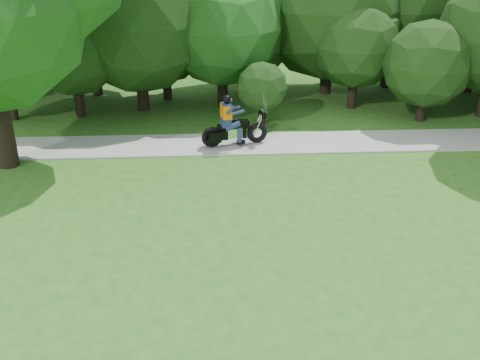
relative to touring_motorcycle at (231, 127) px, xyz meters
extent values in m
plane|color=#27631C|center=(3.14, -7.80, -0.73)|extent=(100.00, 100.00, 0.00)
cube|color=#9B9B96|center=(3.14, 0.20, -0.70)|extent=(60.00, 2.20, 0.06)
cylinder|color=black|center=(7.83, 2.55, -0.14)|extent=(0.37, 0.37, 1.18)
sphere|color=black|center=(7.83, 2.55, 1.58)|extent=(3.48, 3.48, 3.48)
cylinder|color=black|center=(1.33, 2.44, -0.29)|extent=(0.30, 0.30, 0.88)
sphere|color=black|center=(1.33, 2.44, 0.80)|extent=(2.00, 2.00, 2.00)
cylinder|color=black|center=(4.85, 7.05, 0.17)|extent=(0.54, 0.54, 1.80)
sphere|color=black|center=(4.85, 7.05, 3.28)|extent=(6.79, 6.79, 6.79)
cylinder|color=black|center=(5.49, 4.49, 0.03)|extent=(0.38, 0.38, 1.52)
sphere|color=black|center=(5.49, 4.49, 1.96)|extent=(3.61, 3.61, 3.61)
cylinder|color=black|center=(-2.66, 6.41, 0.02)|extent=(0.40, 0.40, 1.50)
sphere|color=black|center=(-2.66, 6.41, 2.08)|extent=(4.03, 4.03, 4.03)
cylinder|color=black|center=(-8.73, 3.65, -0.28)|extent=(0.30, 0.30, 0.90)
sphere|color=black|center=(-8.73, 3.65, 0.80)|extent=(1.96, 1.96, 1.96)
cylinder|color=black|center=(-6.12, 3.95, 0.09)|extent=(0.41, 0.41, 1.65)
sphere|color=black|center=(-6.12, 3.95, 2.29)|extent=(4.23, 4.23, 4.23)
cylinder|color=black|center=(1.01, 7.69, 0.17)|extent=(0.51, 0.51, 1.80)
sphere|color=black|center=(1.01, 7.69, 3.06)|extent=(6.13, 6.13, 6.13)
cylinder|color=black|center=(8.09, 8.02, 0.17)|extent=(0.52, 0.52, 1.80)
sphere|color=black|center=(8.09, 8.02, 3.14)|extent=(6.38, 6.38, 6.38)
cylinder|color=black|center=(-6.04, 7.38, 0.17)|extent=(0.47, 0.47, 1.80)
sphere|color=black|center=(-6.04, 7.38, 2.82)|extent=(5.40, 5.40, 5.40)
cylinder|color=black|center=(-3.59, 4.76, 0.17)|extent=(0.49, 0.49, 1.80)
sphere|color=black|center=(-3.59, 4.76, 2.98)|extent=(5.89, 5.89, 5.89)
cylinder|color=black|center=(-0.14, 5.04, 0.17)|extent=(0.45, 0.45, 1.80)
sphere|color=#1E5117|center=(-0.14, 5.04, 2.69)|extent=(5.01, 5.01, 5.01)
cylinder|color=black|center=(11.79, 6.93, 0.17)|extent=(0.50, 0.50, 1.80)
sphere|color=black|center=(11.79, 6.93, 3.04)|extent=(6.07, 6.07, 6.07)
cylinder|color=black|center=(-9.25, 8.86, 0.17)|extent=(0.53, 0.53, 1.80)
sphere|color=black|center=(-9.25, 8.86, 3.22)|extent=(6.63, 6.63, 6.63)
torus|color=black|center=(-0.67, -0.15, -0.30)|extent=(0.78, 0.38, 0.75)
torus|color=black|center=(0.96, 0.22, -0.30)|extent=(0.78, 0.38, 0.75)
cube|color=black|center=(-0.05, -0.01, -0.24)|extent=(1.23, 0.52, 0.34)
cube|color=silver|center=(0.11, 0.03, -0.24)|extent=(0.59, 0.47, 0.43)
cube|color=black|center=(0.37, 0.09, 0.08)|extent=(0.62, 0.44, 0.28)
cube|color=black|center=(-0.18, -0.04, 0.04)|extent=(0.62, 0.46, 0.11)
cylinder|color=silver|center=(1.00, 0.23, 0.08)|extent=(0.43, 0.14, 0.97)
cylinder|color=silver|center=(1.18, 0.27, 0.54)|extent=(0.19, 0.68, 0.04)
cube|color=black|center=(-0.56, -0.37, -0.24)|extent=(0.47, 0.23, 0.37)
cube|color=black|center=(-0.67, 0.09, -0.24)|extent=(0.47, 0.23, 0.37)
cube|color=#1B2149|center=(-0.18, -0.04, 0.19)|extent=(0.41, 0.47, 0.26)
cube|color=#1B2149|center=(-0.16, -0.04, 0.58)|extent=(0.37, 0.50, 0.60)
cube|color=orange|center=(-0.16, -0.04, 0.60)|extent=(0.42, 0.55, 0.47)
sphere|color=black|center=(-0.13, -0.03, 1.03)|extent=(0.30, 0.30, 0.30)
camera|label=1|loc=(-0.70, -17.91, 6.09)|focal=40.00mm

